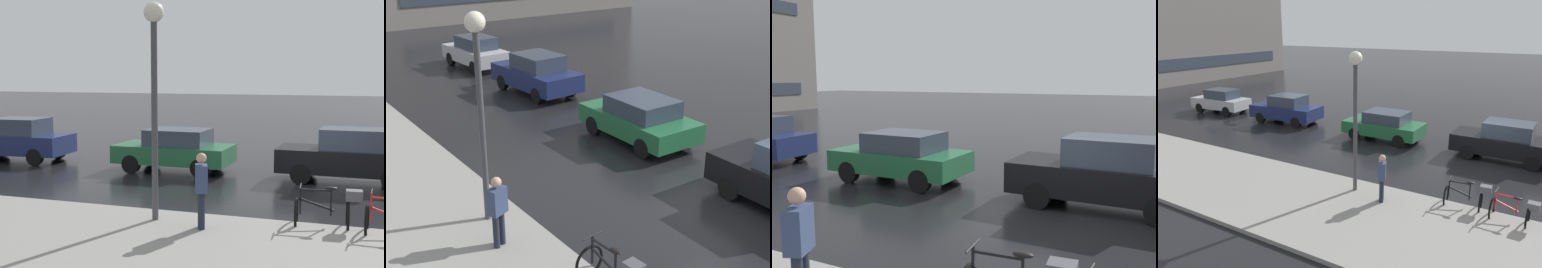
{
  "view_description": "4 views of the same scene",
  "coord_description": "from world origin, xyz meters",
  "views": [
    {
      "loc": [
        -15.26,
        -1.49,
        3.4
      ],
      "look_at": [
        -0.02,
        3.73,
        1.58
      ],
      "focal_mm": 50.0,
      "sensor_mm": 36.0,
      "label": 1
    },
    {
      "loc": [
        -9.13,
        -7.1,
        6.48
      ],
      "look_at": [
        -1.67,
        3.32,
        1.57
      ],
      "focal_mm": 50.0,
      "sensor_mm": 36.0,
      "label": 2
    },
    {
      "loc": [
        -8.43,
        -2.24,
        3.1
      ],
      "look_at": [
        0.48,
        2.19,
        1.78
      ],
      "focal_mm": 40.0,
      "sensor_mm": 36.0,
      "label": 3
    },
    {
      "loc": [
        -14.96,
        -2.97,
        5.75
      ],
      "look_at": [
        -1.8,
        4.86,
        1.26
      ],
      "focal_mm": 35.0,
      "sensor_mm": 36.0,
      "label": 4
    }
  ],
  "objects": [
    {
      "name": "car_silver",
      "position": [
        2.02,
        17.3,
        0.79
      ],
      "size": [
        1.94,
        4.0,
        1.57
      ],
      "color": "#B2B5BA",
      "rests_on": "ground"
    },
    {
      "name": "car_green",
      "position": [
        2.0,
        5.04,
        0.76
      ],
      "size": [
        1.99,
        4.02,
        1.49
      ],
      "color": "#1E6038",
      "rests_on": "ground"
    },
    {
      "name": "streetlamp",
      "position": [
        -4.44,
        3.08,
        3.48
      ],
      "size": [
        0.44,
        0.44,
        4.94
      ],
      "color": "#424247",
      "rests_on": "ground"
    },
    {
      "name": "pedestrian",
      "position": [
        -4.76,
        1.9,
        0.99
      ],
      "size": [
        0.46,
        0.37,
        1.75
      ],
      "color": "#1E2333",
      "rests_on": "ground"
    },
    {
      "name": "car_navy",
      "position": [
        2.16,
        11.68,
        0.83
      ],
      "size": [
        2.15,
        4.3,
        1.68
      ],
      "color": "navy",
      "rests_on": "ground"
    },
    {
      "name": "ground_plane",
      "position": [
        0.0,
        0.0,
        0.0
      ],
      "size": [
        140.0,
        140.0,
        0.0
      ],
      "primitive_type": "plane",
      "color": "black"
    }
  ]
}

